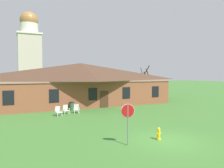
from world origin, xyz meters
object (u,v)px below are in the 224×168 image
Objects in this scene: stop_sign at (128,116)px; lawn_chair_near_door at (66,109)px; trash_bin at (72,106)px; lawn_chair_by_porch at (58,111)px; fire_hydrant at (159,134)px; lawn_chair_left_end at (76,108)px.

stop_sign reaches higher than lawn_chair_near_door.
stop_sign is 2.52× the size of trash_bin.
stop_sign is 11.03m from lawn_chair_by_porch.
lawn_chair_by_porch reaches higher than fire_hydrant.
trash_bin is at bearing 60.07° from lawn_chair_near_door.
lawn_chair_by_porch is at bearing -142.87° from lawn_chair_near_door.
stop_sign reaches higher than lawn_chair_by_porch.
lawn_chair_by_porch is at bearing -160.59° from lawn_chair_left_end.
lawn_chair_left_end is at bearing -88.75° from trash_bin.
trash_bin is at bearing 52.35° from lawn_chair_by_porch.
lawn_chair_near_door is (0.92, 0.70, 0.00)m from lawn_chair_by_porch.
stop_sign is 3.12× the size of fire_hydrant.
lawn_chair_near_door is at bearing 95.66° from stop_sign.
trash_bin reaches higher than lawn_chair_near_door.
lawn_chair_near_door is 2.26m from trash_bin.
fire_hydrant is 13.51m from trash_bin.
fire_hydrant is (4.39, -10.65, -0.12)m from lawn_chair_by_porch.
trash_bin is (-0.04, 1.92, -0.00)m from lawn_chair_left_end.
stop_sign is 13.48m from trash_bin.
lawn_chair_left_end is 1.21× the size of fire_hydrant.
trash_bin is at bearing 100.00° from fire_hydrant.
lawn_chair_near_door and lawn_chair_left_end have the same top height.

